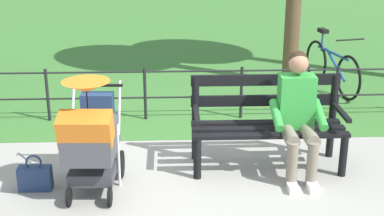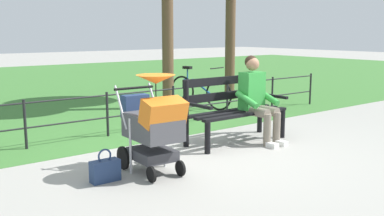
{
  "view_description": "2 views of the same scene",
  "coord_description": "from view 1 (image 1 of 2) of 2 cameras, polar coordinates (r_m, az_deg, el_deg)",
  "views": [
    {
      "loc": [
        0.3,
        5.24,
        2.57
      ],
      "look_at": [
        0.09,
        0.11,
        0.74
      ],
      "focal_mm": 51.11,
      "sensor_mm": 36.0,
      "label": 1
    },
    {
      "loc": [
        3.72,
        4.62,
        1.62
      ],
      "look_at": [
        0.13,
        -0.02,
        0.61
      ],
      "focal_mm": 41.31,
      "sensor_mm": 36.0,
      "label": 2
    }
  ],
  "objects": [
    {
      "name": "person_on_bench",
      "position": [
        5.62,
        11.0,
        -0.39
      ],
      "size": [
        0.53,
        0.74,
        1.28
      ],
      "color": "slate",
      "rests_on": "ground"
    },
    {
      "name": "grass_lawn",
      "position": [
        14.28,
        -1.15,
        9.33
      ],
      "size": [
        40.0,
        16.0,
        0.01
      ],
      "primitive_type": "cube",
      "color": "#3D7533",
      "rests_on": "ground"
    },
    {
      "name": "handbag",
      "position": [
        5.61,
        -16.05,
        -6.98
      ],
      "size": [
        0.32,
        0.14,
        0.37
      ],
      "color": "navy",
      "rests_on": "ground"
    },
    {
      "name": "park_bench",
      "position": [
        5.82,
        7.82,
        -1.07
      ],
      "size": [
        1.6,
        0.6,
        0.96
      ],
      "color": "black",
      "rests_on": "ground"
    },
    {
      "name": "bicycle",
      "position": [
        8.6,
        14.33,
        4.2
      ],
      "size": [
        0.52,
        1.63,
        0.89
      ],
      "color": "black",
      "rests_on": "ground"
    },
    {
      "name": "park_fence",
      "position": [
        7.15,
        4.17,
        2.16
      ],
      "size": [
        8.83,
        0.04,
        0.7
      ],
      "color": "black",
      "rests_on": "ground"
    },
    {
      "name": "ground_plane",
      "position": [
        5.85,
        0.8,
        -6.41
      ],
      "size": [
        60.0,
        60.0,
        0.0
      ],
      "primitive_type": "plane",
      "color": "#9E9B93"
    },
    {
      "name": "stroller",
      "position": [
        5.24,
        -10.49,
        -2.83
      ],
      "size": [
        0.54,
        0.91,
        1.15
      ],
      "color": "black",
      "rests_on": "ground"
    }
  ]
}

